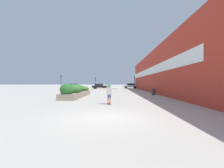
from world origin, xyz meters
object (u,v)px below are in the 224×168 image
at_px(car_center_right, 99,86).
at_px(traffic_light_far_left, 61,80).
at_px(skateboarder, 109,92).
at_px(trash_bin, 154,92).
at_px(car_center_left, 158,86).
at_px(traffic_light_right, 135,81).
at_px(car_leftmost, 130,86).
at_px(car_rightmost, 72,86).
at_px(traffic_light_left, 95,81).
at_px(skateboard, 109,103).

distance_m(car_center_right, traffic_light_far_left, 10.48).
bearing_deg(car_center_right, skateboarder, 7.87).
height_order(trash_bin, car_center_left, car_center_left).
distance_m(skateboarder, traffic_light_right, 27.93).
bearing_deg(car_leftmost, trash_bin, -178.47).
relative_size(skateboarder, traffic_light_far_left, 0.40).
xyz_separation_m(car_rightmost, traffic_light_right, (17.90, -5.53, 1.53)).
height_order(traffic_light_left, traffic_light_right, traffic_light_right).
height_order(car_center_left, traffic_light_left, traffic_light_left).
distance_m(skateboard, car_center_right, 31.05).
relative_size(skateboarder, car_leftmost, 0.33).
bearing_deg(car_leftmost, car_rightmost, 96.83).
distance_m(skateboard, traffic_light_right, 27.99).
relative_size(car_center_right, traffic_light_left, 1.31).
distance_m(car_leftmost, car_rightmost, 17.64).
xyz_separation_m(car_center_right, car_rightmost, (-8.39, 2.18, -0.01)).
bearing_deg(car_center_right, traffic_light_far_left, -69.43).
relative_size(skateboard, trash_bin, 0.92).
xyz_separation_m(car_center_left, car_rightmost, (-25.41, 0.05, -0.04)).
bearing_deg(car_rightmost, traffic_light_far_left, 167.49).
distance_m(trash_bin, car_center_right, 23.97).
distance_m(trash_bin, traffic_light_left, 21.41).
height_order(skateboarder, trash_bin, skateboarder).
distance_m(car_center_left, traffic_light_right, 9.42).
bearing_deg(traffic_light_right, car_leftmost, 92.86).
height_order(car_center_left, car_center_right, car_center_left).
distance_m(car_center_left, car_rightmost, 25.41).
relative_size(car_center_left, traffic_light_left, 1.42).
xyz_separation_m(traffic_light_right, traffic_light_far_left, (-19.19, -0.28, 0.19)).
relative_size(car_leftmost, traffic_light_left, 1.40).
bearing_deg(traffic_light_left, skateboard, -79.73).
xyz_separation_m(trash_bin, traffic_light_right, (-0.32, 18.52, 1.87)).
relative_size(traffic_light_right, traffic_light_far_left, 0.91).
xyz_separation_m(trash_bin, traffic_light_left, (-10.55, 18.54, 1.75)).
relative_size(skateboarder, traffic_light_right, 0.43).
xyz_separation_m(car_center_right, traffic_light_right, (9.51, -3.35, 1.52)).
bearing_deg(traffic_light_far_left, traffic_light_left, 1.99).
height_order(car_center_left, traffic_light_far_left, traffic_light_far_left).
xyz_separation_m(trash_bin, car_center_right, (-9.83, 21.86, 0.35)).
xyz_separation_m(car_rightmost, traffic_light_left, (7.67, -5.50, 1.41)).
relative_size(car_center_right, traffic_light_right, 1.24).
bearing_deg(traffic_light_left, car_center_left, 17.08).
distance_m(skateboarder, car_center_left, 35.28).
distance_m(skateboard, traffic_light_far_left, 30.58).
bearing_deg(car_center_right, car_rightmost, -104.58).
height_order(car_leftmost, car_center_right, car_leftmost).
xyz_separation_m(traffic_light_left, traffic_light_right, (10.23, -0.03, 0.12)).
height_order(trash_bin, traffic_light_right, traffic_light_right).
bearing_deg(trash_bin, skateboarder, -122.11).
xyz_separation_m(car_leftmost, traffic_light_left, (-9.85, -7.60, 1.36)).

